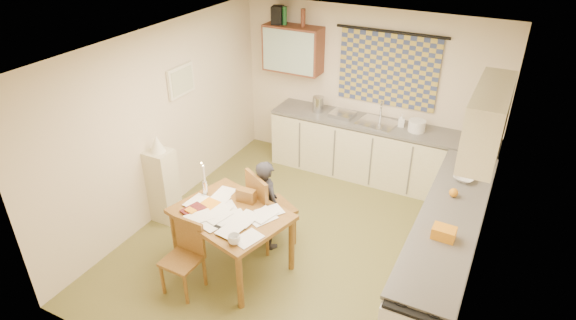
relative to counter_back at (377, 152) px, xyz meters
The scene contains 43 objects.
floor 2.03m from the counter_back, 99.90° to the right, with size 4.00×4.50×0.02m, color brown.
ceiling 2.86m from the counter_back, 99.90° to the right, with size 4.00×4.50×0.02m, color white.
wall_back 0.92m from the counter_back, 137.68° to the left, with size 4.00×0.02×2.50m, color beige.
wall_front 4.30m from the counter_back, 94.62° to the right, with size 4.00×0.02×2.50m, color beige.
wall_left 3.16m from the counter_back, 140.32° to the right, with size 0.02×4.50×2.50m, color beige.
wall_right 2.69m from the counter_back, 49.43° to the right, with size 0.02×4.50×2.50m, color beige.
window_blind 1.23m from the counter_back, 98.53° to the left, with size 1.45×0.03×1.05m, color navy.
curtain_rod 1.77m from the counter_back, 99.20° to the left, with size 0.04×0.04×1.60m, color black.
wall_cabinet 2.01m from the counter_back, behind, with size 0.90×0.34×0.70m, color #5A2B1B.
wall_cabinet_glass 2.01m from the counter_back, behind, with size 0.84×0.02×0.64m, color #99B2A5.
upper_cabinet_right 2.48m from the counter_back, 43.23° to the right, with size 0.34×1.30×0.70m, color beige.
framed_print 3.05m from the counter_back, 146.14° to the right, with size 0.04×0.50×0.40m, color #EFEBCC.
print_canvas 3.03m from the counter_back, 145.86° to the right, with size 0.01×0.42×0.32m, color white.
counter_back is the anchor object (origin of this frame).
counter_right 2.28m from the counter_back, 53.46° to the right, with size 0.62×2.95×0.92m.
sink 0.43m from the counter_back, behind, with size 0.55×0.45×0.10m, color silver.
tap 0.64m from the counter_back, 106.86° to the left, with size 0.03×0.03×0.28m, color silver.
dish_rack 0.77m from the counter_back, behind, with size 0.35×0.30×0.06m, color silver.
kettle 1.15m from the counter_back, behind, with size 0.18×0.18×0.24m, color silver.
mixing_bowl 0.76m from the counter_back, ahead, with size 0.24×0.24×0.16m, color white.
soap_bottle 0.64m from the counter_back, ahead, with size 0.10×0.10×0.19m, color white.
bowl 1.80m from the counter_back, 38.39° to the right, with size 0.28×0.28×0.06m, color white.
orange_bag 2.71m from the counter_back, 59.24° to the right, with size 0.22×0.16×0.12m, color orange.
fruit_orange 2.05m from the counter_back, 48.64° to the right, with size 0.10×0.10×0.10m, color orange.
speaker 2.54m from the counter_back, behind, with size 0.16×0.20×0.26m, color black.
bottle_green 2.46m from the counter_back, behind, with size 0.07×0.07×0.26m, color #195926.
bottle_brown 2.27m from the counter_back, behind, with size 0.07×0.07×0.26m, color #5A2B1B.
dining_table 2.81m from the counter_back, 107.89° to the right, with size 1.42×1.21×0.75m.
chair_far 2.21m from the counter_back, 107.80° to the right, with size 0.63×0.63×1.03m.
chair_near 3.45m from the counter_back, 109.20° to the right, with size 0.39×0.39×0.84m.
person 2.26m from the counter_back, 108.13° to the right, with size 0.51×0.44×1.18m, color black.
shelf_stand 3.17m from the counter_back, 133.55° to the right, with size 0.32×0.30×1.02m, color beige.
lampshade 3.24m from the counter_back, 133.55° to the right, with size 0.20×0.20×0.22m, color #EFEBCC.
letter_rack 2.57m from the counter_back, 108.97° to the right, with size 0.22×0.10×0.16m, color brown.
mug 3.18m from the counter_back, 99.77° to the right, with size 0.14×0.14×0.10m, color white.
magazine 3.13m from the counter_back, 115.68° to the right, with size 0.25×0.29×0.02m, color maroon.
book 2.99m from the counter_back, 115.26° to the right, with size 0.23×0.30×0.02m, color orange.
orange_box 3.16m from the counter_back, 113.59° to the right, with size 0.12×0.08×0.04m, color orange.
eyeglasses 3.10m from the counter_back, 105.29° to the right, with size 0.13×0.04×0.02m, color black.
candle_holder 2.86m from the counter_back, 118.00° to the right, with size 0.06×0.06×0.18m, color silver.
candle 2.89m from the counter_back, 117.78° to the right, with size 0.02×0.02×0.22m, color white.
candle_flame 2.92m from the counter_back, 118.69° to the right, with size 0.02×0.02×0.02m, color #FFCC66.
papers 2.87m from the counter_back, 108.07° to the right, with size 1.12×0.92×0.03m.
Camera 1 is at (2.05, -4.35, 3.88)m, focal length 30.00 mm.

